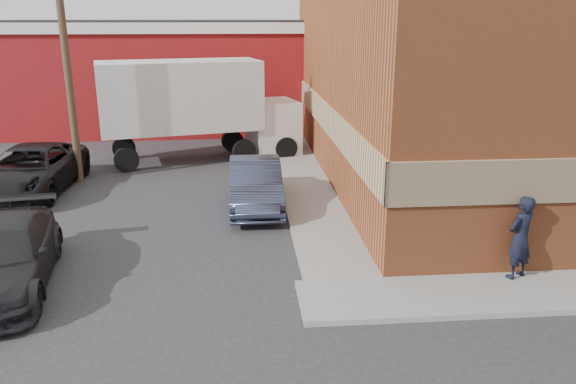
# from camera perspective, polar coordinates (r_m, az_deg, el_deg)

# --- Properties ---
(ground) EXTENTS (90.00, 90.00, 0.00)m
(ground) POSITION_cam_1_polar(r_m,az_deg,el_deg) (12.76, 2.98, -9.36)
(ground) COLOR #28282B
(ground) RESTS_ON ground
(brick_building) EXTENTS (14.25, 18.25, 9.36)m
(brick_building) POSITION_cam_1_polar(r_m,az_deg,el_deg) (22.70, 22.18, 13.46)
(brick_building) COLOR #A14E29
(brick_building) RESTS_ON ground
(sidewalk_west) EXTENTS (1.80, 18.00, 0.12)m
(sidewalk_west) POSITION_cam_1_polar(r_m,az_deg,el_deg) (21.18, 1.26, 1.80)
(sidewalk_west) COLOR gray
(sidewalk_west) RESTS_ON ground
(warehouse) EXTENTS (16.30, 8.30, 5.60)m
(warehouse) POSITION_cam_1_polar(r_m,az_deg,el_deg) (31.72, -13.15, 11.60)
(warehouse) COLOR maroon
(warehouse) RESTS_ON ground
(utility_pole) EXTENTS (2.00, 0.26, 9.00)m
(utility_pole) POSITION_cam_1_polar(r_m,az_deg,el_deg) (21.13, -21.71, 13.48)
(utility_pole) COLOR brown
(utility_pole) RESTS_ON ground
(man) EXTENTS (0.83, 0.73, 1.91)m
(man) POSITION_cam_1_polar(r_m,az_deg,el_deg) (13.44, 22.52, -4.29)
(man) COLOR black
(man) RESTS_ON sidewalk_south
(sedan) EXTENTS (1.59, 4.54, 1.49)m
(sedan) POSITION_cam_1_polar(r_m,az_deg,el_deg) (17.55, -3.32, 0.81)
(sedan) COLOR #2E364C
(sedan) RESTS_ON ground
(suv_a) EXTENTS (2.86, 5.73, 1.56)m
(suv_a) POSITION_cam_1_polar(r_m,az_deg,el_deg) (20.97, -24.72, 2.07)
(suv_a) COLOR black
(suv_a) RESTS_ON ground
(suv_b) EXTENTS (2.78, 5.22, 1.44)m
(suv_b) POSITION_cam_1_polar(r_m,az_deg,el_deg) (13.83, -27.00, -5.89)
(suv_b) COLOR #252528
(suv_b) RESTS_ON ground
(box_truck) EXTENTS (8.61, 4.27, 4.08)m
(box_truck) POSITION_cam_1_polar(r_m,az_deg,el_deg) (23.54, -8.91, 8.88)
(box_truck) COLOR silver
(box_truck) RESTS_ON ground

